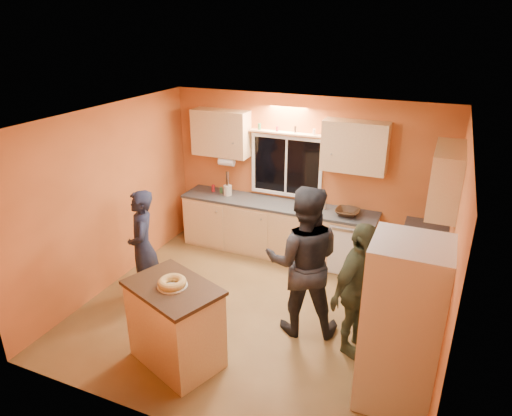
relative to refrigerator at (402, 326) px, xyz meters
The scene contains 14 objects.
ground 2.24m from the refrigerator, 157.06° to the left, with size 4.50×4.50×0.00m, color brown.
room_shell 2.26m from the refrigerator, 145.60° to the left, with size 4.54×4.04×2.61m.
back_counter 3.16m from the refrigerator, 126.89° to the left, with size 4.23×0.62×0.90m.
right_counter 1.38m from the refrigerator, 87.36° to the left, with size 0.62×1.84×0.90m.
refrigerator is the anchor object (origin of this frame).
island 2.41m from the refrigerator, behind, with size 1.21×1.02×0.99m.
bundt_pastry 2.38m from the refrigerator, behind, with size 0.31×0.31×0.09m, color #B48C4A.
person_left 3.48m from the refrigerator, behind, with size 0.58×0.38×1.60m, color black.
person_center 1.44m from the refrigerator, 149.20° to the left, with size 0.93×0.73×1.92m, color black.
person_right 0.80m from the refrigerator, 132.42° to the left, with size 0.96×0.40×1.64m, color #2E3622.
mixing_bowl 2.70m from the refrigerator, 113.74° to the left, with size 0.37×0.37×0.09m, color black.
utensil_crock 4.03m from the refrigerator, 141.12° to the left, with size 0.14×0.14×0.17m, color beige.
potted_plant 0.52m from the refrigerator, 87.91° to the left, with size 0.27×0.24×0.30m, color gray.
red_box 1.83m from the refrigerator, 90.35° to the left, with size 0.16×0.12×0.07m, color red.
Camera 1 is at (2.02, -4.71, 3.65)m, focal length 32.00 mm.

